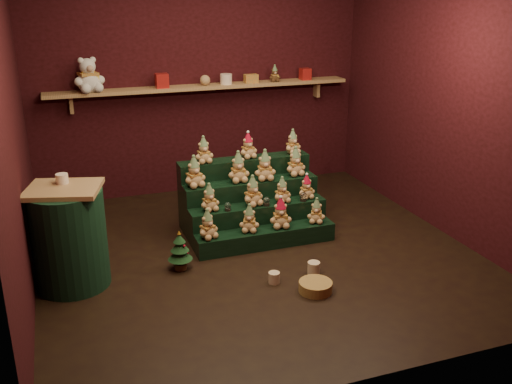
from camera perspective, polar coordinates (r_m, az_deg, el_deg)
name	(u,v)px	position (r m, az deg, el deg)	size (l,w,h in m)	color
ground	(257,253)	(5.51, 0.08, -6.11)	(4.00, 4.00, 0.00)	black
back_wall	(199,76)	(6.99, -5.67, 11.46)	(4.00, 0.10, 2.80)	black
front_wall	(380,179)	(3.26, 12.28, 1.28)	(4.00, 0.10, 2.80)	black
left_wall	(5,127)	(4.79, -23.84, 5.97)	(0.10, 4.00, 2.80)	black
right_wall	(452,95)	(6.04, 18.97, 9.18)	(0.10, 4.00, 2.80)	black
back_shelf	(203,87)	(6.84, -5.27, 10.39)	(3.60, 0.26, 0.24)	tan
riser_tier_front	(266,238)	(5.61, 0.98, -4.59)	(1.40, 0.22, 0.18)	black
riser_tier_midfront	(258,221)	(5.76, 0.22, -2.92)	(1.40, 0.22, 0.36)	black
riser_tier_midback	(251,205)	(5.92, -0.50, -1.34)	(1.40, 0.22, 0.54)	black
riser_tier_back	(244,190)	(6.08, -1.17, 0.16)	(1.40, 0.22, 0.72)	black
teddy_0	(207,224)	(5.35, -4.87, -3.23)	(0.20, 0.18, 0.28)	tan
teddy_1	(249,218)	(5.48, -0.67, -2.64)	(0.19, 0.17, 0.27)	tan
teddy_2	(281,213)	(5.57, 2.47, -2.09)	(0.22, 0.19, 0.30)	tan
teddy_3	(316,211)	(5.72, 6.06, -1.87)	(0.18, 0.16, 0.25)	tan
teddy_4	(209,198)	(5.51, -4.70, -0.56)	(0.19, 0.17, 0.27)	tan
teddy_5	(253,191)	(5.63, -0.35, 0.11)	(0.21, 0.19, 0.30)	tan
teddy_6	(282,190)	(5.72, 2.61, 0.20)	(0.19, 0.17, 0.26)	tan
teddy_7	(306,187)	(5.85, 5.07, 0.53)	(0.18, 0.16, 0.25)	tan
teddy_8	(194,172)	(5.64, -6.21, 2.02)	(0.22, 0.20, 0.31)	tan
teddy_9	(238,167)	(5.76, -1.79, 2.51)	(0.22, 0.20, 0.31)	tan
teddy_10	(265,165)	(5.81, 0.89, 2.69)	(0.22, 0.20, 0.31)	tan
teddy_11	(295,162)	(5.97, 3.96, 3.06)	(0.21, 0.19, 0.30)	tan
teddy_12	(204,150)	(5.80, -5.26, 4.21)	(0.19, 0.17, 0.27)	tan
teddy_13	(248,146)	(5.94, -0.81, 4.66)	(0.19, 0.17, 0.27)	tan
teddy_14	(293,142)	(6.11, 3.68, 5.01)	(0.18, 0.17, 0.26)	tan
snow_globe_a	(228,207)	(5.53, -2.85, -1.46)	(0.06, 0.06, 0.09)	black
snow_globe_b	(266,201)	(5.65, 1.05, -0.94)	(0.07, 0.07, 0.09)	black
snow_globe_c	(303,196)	(5.79, 4.75, -0.45)	(0.07, 0.07, 0.09)	black
side_table	(69,238)	(5.02, -18.18, -4.35)	(0.69, 0.62, 0.89)	tan
table_ornament	(62,179)	(4.94, -18.83, 1.28)	(0.10, 0.10, 0.08)	beige
mini_christmas_tree	(180,251)	(5.17, -7.62, -5.83)	(0.22, 0.22, 0.38)	#442C18
mug_left	(274,278)	(4.97, 1.82, -8.56)	(0.10, 0.10, 0.10)	beige
mug_right	(314,268)	(5.13, 5.79, -7.56)	(0.11, 0.11, 0.11)	beige
wicker_basket	(315,287)	(4.86, 5.97, -9.40)	(0.28, 0.28, 0.09)	#AC8545
white_bear	(88,70)	(6.57, -16.48, 11.60)	(0.34, 0.30, 0.47)	silver
brown_bear	(275,74)	(7.05, 1.88, 11.76)	(0.14, 0.12, 0.19)	#492E18
gift_tin_red_a	(162,81)	(6.69, -9.40, 10.92)	(0.14, 0.14, 0.16)	red
gift_tin_cream	(226,79)	(6.87, -3.01, 11.22)	(0.14, 0.14, 0.12)	beige
gift_tin_red_b	(305,74)	(7.22, 4.94, 11.68)	(0.12, 0.12, 0.14)	red
shelf_plush_ball	(205,80)	(6.80, -5.12, 11.08)	(0.12, 0.12, 0.12)	tan
scarf_gift_box	(251,79)	(6.97, -0.50, 11.28)	(0.16, 0.10, 0.10)	orange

